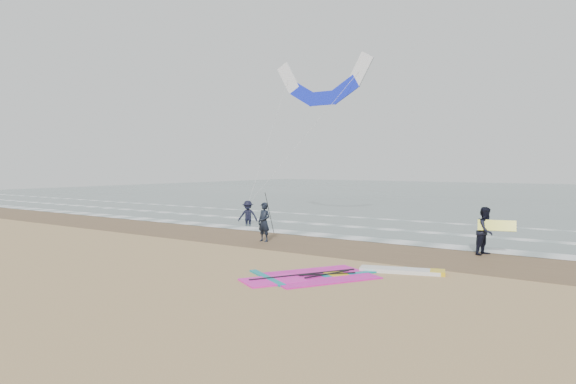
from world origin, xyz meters
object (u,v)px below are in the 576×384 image
Objects in this scene: surf_kite at (322,86)px; person_wading at (248,210)px; windsurf_rig at (342,275)px; person_standing at (264,222)px; person_walking at (486,231)px.

person_wading is at bearing -114.07° from surf_kite.
person_wading reaches higher than windsurf_rig.
person_walking is at bearing 18.01° from person_standing.
person_standing is at bearing 145.73° from windsurf_rig.
windsurf_rig is at bearing -29.46° from person_standing.
person_wading is at bearing 140.24° from person_standing.
person_walking reaches higher than windsurf_rig.
person_walking is 1.05× the size of person_wading.
surf_kite is at bearing 110.30° from person_standing.
windsurf_rig is 17.67m from surf_kite.
surf_kite is at bearing 40.41° from person_wading.
surf_kite is (2.05, 4.58, 7.17)m from person_wading.
person_wading is at bearing 96.20° from person_walking.
windsurf_rig is at bearing -64.58° from person_wading.
person_standing is 0.96× the size of person_walking.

